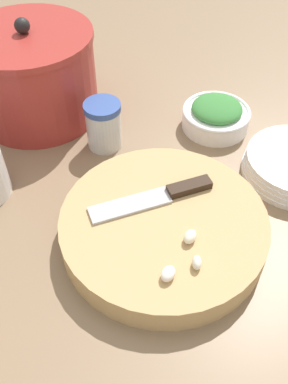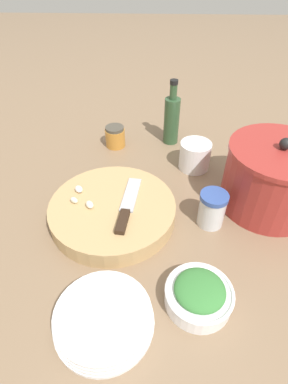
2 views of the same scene
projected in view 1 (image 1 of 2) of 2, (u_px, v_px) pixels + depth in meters
name	position (u px, v px, depth m)	size (l,w,h in m)	color
ground_plane	(111.00, 213.00, 0.71)	(5.00, 5.00, 0.00)	#7F664C
cutting_board	(163.00, 227.00, 0.66)	(0.32, 0.32, 0.05)	tan
chef_knife	(159.00, 196.00, 0.66)	(0.20, 0.05, 0.01)	black
garlic_cloves	(184.00, 257.00, 0.58)	(0.09, 0.07, 0.02)	silver
herb_bowl	(216.00, 115.00, 0.84)	(0.13, 0.13, 0.06)	white
spice_jar	(104.00, 125.00, 0.79)	(0.07, 0.07, 0.09)	silver
stock_pot	(33.00, 75.00, 0.83)	(0.25, 0.25, 0.20)	#9E2D28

